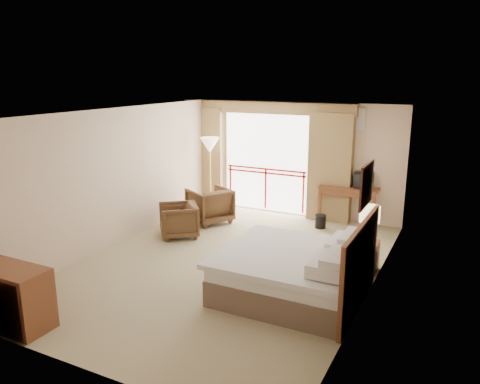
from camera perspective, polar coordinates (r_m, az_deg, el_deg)
The scene contains 29 objects.
floor at distance 8.54m, azimuth -1.40°, elevation -8.71°, with size 7.00×7.00×0.00m, color #998D66.
ceiling at distance 7.90m, azimuth -1.52°, elevation 9.65°, with size 7.00×7.00×0.00m, color white.
wall_back at distance 11.25m, azimuth 7.01°, elevation 3.98°, with size 5.00×5.00×0.00m, color beige.
wall_front at distance 5.44m, azimuth -19.32°, elevation -7.95°, with size 5.00×5.00×0.00m, color beige.
wall_left at distance 9.53m, azimuth -14.84°, elevation 1.75°, with size 7.00×7.00×0.00m, color beige.
wall_right at distance 7.31m, azimuth 16.10°, elevation -2.05°, with size 7.00×7.00×0.00m, color beige.
balcony_door at distance 11.55m, azimuth 3.22°, elevation 3.57°, with size 2.40×2.40×0.00m, color white.
balcony_railing at distance 11.61m, azimuth 3.15°, elevation 1.67°, with size 2.09×0.03×1.02m.
curtain_left at distance 12.17m, azimuth -4.18°, elevation 4.34°, with size 1.00×0.26×2.50m, color olive.
curtain_right at distance 10.88m, azimuth 10.94°, elevation 2.94°, with size 1.00×0.26×2.50m, color olive.
valance at distance 11.29m, azimuth 3.11°, elevation 10.24°, with size 4.40×0.22×0.28m, color olive.
hvac_vent at distance 10.73m, azimuth 13.73°, elevation 8.58°, with size 0.50×0.04×0.50m, color silver.
bed at distance 7.33m, azimuth 6.83°, elevation -9.63°, with size 2.13×2.06×0.97m.
headboard at distance 6.99m, azimuth 14.42°, elevation -8.78°, with size 0.06×2.10×1.30m, color #5D2E1B.
framed_art at distance 6.62m, azimuth 15.15°, elevation 0.82°, with size 0.04×0.72×0.60m.
nightstand at distance 8.44m, azimuth 15.14°, elevation -7.59°, with size 0.37×0.44×0.53m, color #5D2E1B.
table_lamp at distance 8.24m, azimuth 15.54°, elevation -2.70°, with size 0.34×0.34×0.60m.
phone at distance 8.20m, azimuth 14.71°, elevation -5.89°, with size 0.19×0.15×0.09m, color black.
desk at distance 10.96m, azimuth 13.27°, elevation -0.20°, with size 1.32×0.64×0.86m.
tv at distance 10.76m, azimuth 14.85°, elevation 1.43°, with size 0.39×0.31×0.36m.
coffee_maker at distance 10.92m, azimuth 11.51°, elevation 1.53°, with size 0.12×0.12×0.26m, color black.
cup at distance 10.85m, azimuth 12.18°, elevation 1.00°, with size 0.07×0.07×0.10m, color white.
wastebasket at distance 10.54m, azimuth 9.78°, elevation -3.56°, with size 0.24×0.24×0.30m, color black.
armchair_far at distance 10.87m, azimuth -3.68°, elevation -3.65°, with size 0.85×0.88×0.80m, color #472E1A.
armchair_near at distance 10.00m, azimuth -7.42°, elevation -5.36°, with size 0.75×0.77×0.70m, color #472E1A.
side_table at distance 10.39m, azimuth -6.65°, elevation -2.51°, with size 0.48×0.48×0.52m.
book at distance 10.34m, azimuth -6.68°, elevation -1.62°, with size 0.15×0.21×0.02m, color white.
floor_lamp at distance 11.41m, azimuth -3.70°, elevation 5.38°, with size 0.47×0.47×1.84m.
dresser at distance 7.17m, azimuth -26.52°, elevation -11.27°, with size 1.27×0.54×0.85m.
Camera 1 is at (3.73, -6.93, 3.33)m, focal length 35.00 mm.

